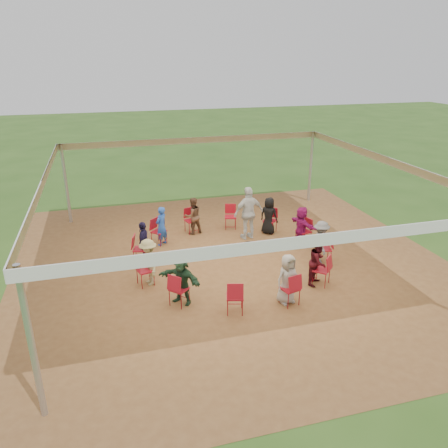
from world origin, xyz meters
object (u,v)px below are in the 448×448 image
object	(u,v)px
chair_1	(304,231)
person_seated_2	(269,216)
chair_6	(140,249)
chair_9	(235,297)
chair_7	(145,270)
person_seated_9	(318,262)
chair_4	(191,221)
chair_8	(179,289)
person_seated_3	(193,216)
laptop	(315,243)
person_seated_0	(321,242)
person_seated_6	(149,262)
person_seated_8	(287,279)
chair_10	(290,289)
cable_coil	(249,244)
chair_3	(231,217)
person_seated_1	(301,226)
person_seated_4	(161,226)
chair_0	(324,249)
chair_11	(322,270)
person_seated_5	(144,242)
chair_2	(270,221)
chair_5	(159,232)
person_seated_7	(181,279)
standing_person	(249,213)

from	to	relation	value
chair_1	person_seated_2	bearing A→B (deg)	19.62
chair_6	chair_9	world-z (taller)	same
chair_7	person_seated_9	bearing A→B (deg)	60.72
chair_4	chair_8	size ratio (longest dim) A/B	1.00
person_seated_3	laptop	bearing A→B (deg)	118.95
person_seated_0	chair_7	bearing A→B (deg)	105.33
chair_8	person_seated_6	xyz separation A→B (m)	(-0.61, 1.30, 0.23)
person_seated_8	chair_10	bearing A→B (deg)	-90.00
person_seated_0	chair_6	bearing A→B (deg)	90.00
chair_7	person_seated_6	size ratio (longest dim) A/B	0.67
chair_8	person_seated_8	size ratio (longest dim) A/B	0.67
cable_coil	laptop	distance (m)	2.43
chair_3	person_seated_1	distance (m)	2.78
chair_1	person_seated_4	bearing A→B (deg)	60.72
person_seated_0	person_seated_9	size ratio (longest dim) A/B	1.00
chair_4	laptop	size ratio (longest dim) A/B	2.63
chair_0	chair_3	xyz separation A→B (m)	(-1.99, 3.47, 0.00)
chair_11	person_seated_5	distance (m)	5.36
person_seated_9	cable_coil	xyz separation A→B (m)	(-0.97, 3.06, -0.66)
chair_9	chair_11	xyz separation A→B (m)	(2.74, 0.72, 0.00)
chair_7	person_seated_0	bearing A→B (deg)	75.33
chair_2	chair_7	size ratio (longest dim) A/B	1.00
chair_8	chair_0	bearing A→B (deg)	60.00
chair_11	person_seated_9	xyz separation A→B (m)	(-0.08, 0.09, 0.23)
chair_4	laptop	distance (m)	4.66
chair_6	laptop	bearing A→B (deg)	90.00
person_seated_8	chair_5	bearing A→B (deg)	105.33
chair_1	person_seated_1	world-z (taller)	person_seated_1
person_seated_4	person_seated_7	distance (m)	3.83
person_seated_6	person_seated_7	distance (m)	1.40
chair_0	chair_9	world-z (taller)	same
chair_1	chair_6	bearing A→B (deg)	75.00
person_seated_0	standing_person	size ratio (longest dim) A/B	0.72
chair_6	chair_11	world-z (taller)	same
chair_5	person_seated_7	bearing A→B (deg)	46.24
chair_1	chair_2	world-z (taller)	same
chair_4	chair_9	world-z (taller)	same
chair_5	laptop	xyz separation A→B (m)	(4.45, -2.68, 0.18)
chair_6	cable_coil	world-z (taller)	chair_6
chair_7	person_seated_4	world-z (taller)	person_seated_4
chair_8	person_seated_3	distance (m)	4.80
person_seated_4	chair_3	bearing A→B (deg)	152.15
chair_6	standing_person	bearing A→B (deg)	118.93
person_seated_4	person_seated_7	size ratio (longest dim) A/B	1.00
chair_11	person_seated_8	size ratio (longest dim) A/B	0.67
chair_8	person_seated_1	distance (m)	5.36
chair_2	chair_11	bearing A→B (deg)	135.00
chair_4	person_seated_2	bearing A→B (deg)	147.85
chair_4	person_seated_5	size ratio (longest dim) A/B	0.67
chair_11	person_seated_1	size ratio (longest dim) A/B	0.67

